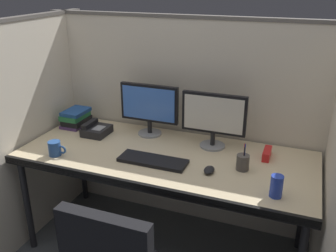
% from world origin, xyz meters
% --- Properties ---
extents(cubicle_partition_rear, '(2.21, 0.06, 1.57)m').
position_xyz_m(cubicle_partition_rear, '(0.00, 0.74, 0.79)').
color(cubicle_partition_rear, beige).
rests_on(cubicle_partition_rear, ground).
extents(cubicle_partition_left, '(0.06, 1.41, 1.57)m').
position_xyz_m(cubicle_partition_left, '(-0.99, 0.20, 0.79)').
color(cubicle_partition_left, beige).
rests_on(cubicle_partition_left, ground).
extents(cubicle_partition_right, '(0.06, 1.41, 1.57)m').
position_xyz_m(cubicle_partition_right, '(0.99, 0.20, 0.79)').
color(cubicle_partition_right, beige).
rests_on(cubicle_partition_right, ground).
extents(desk, '(1.90, 0.80, 0.74)m').
position_xyz_m(desk, '(0.00, 0.29, 0.69)').
color(desk, beige).
rests_on(desk, ground).
extents(monitor_left, '(0.43, 0.17, 0.37)m').
position_xyz_m(monitor_left, '(-0.23, 0.57, 0.96)').
color(monitor_left, gray).
rests_on(monitor_left, desk).
extents(monitor_right, '(0.43, 0.17, 0.37)m').
position_xyz_m(monitor_right, '(0.25, 0.52, 0.96)').
color(monitor_right, gray).
rests_on(monitor_right, desk).
extents(keyboard_main, '(0.43, 0.15, 0.02)m').
position_xyz_m(keyboard_main, '(-0.03, 0.17, 0.75)').
color(keyboard_main, black).
rests_on(keyboard_main, desk).
extents(computer_mouse, '(0.06, 0.10, 0.04)m').
position_xyz_m(computer_mouse, '(0.33, 0.17, 0.76)').
color(computer_mouse, black).
rests_on(computer_mouse, desk).
extents(soda_can, '(0.07, 0.07, 0.12)m').
position_xyz_m(soda_can, '(0.72, 0.05, 0.80)').
color(soda_can, '#263FB2').
rests_on(soda_can, desk).
extents(pen_cup, '(0.08, 0.08, 0.17)m').
position_xyz_m(pen_cup, '(0.50, 0.28, 0.79)').
color(pen_cup, '#4C4742').
rests_on(pen_cup, desk).
extents(book_stack, '(0.16, 0.22, 0.13)m').
position_xyz_m(book_stack, '(-0.82, 0.52, 0.80)').
color(book_stack, '#4C3366').
rests_on(book_stack, desk).
extents(coffee_mug, '(0.13, 0.08, 0.09)m').
position_xyz_m(coffee_mug, '(-0.66, 0.04, 0.79)').
color(coffee_mug, '#264C8C').
rests_on(coffee_mug, desk).
extents(desk_phone, '(0.17, 0.19, 0.09)m').
position_xyz_m(desk_phone, '(-0.59, 0.43, 0.77)').
color(desk_phone, black).
rests_on(desk_phone, desk).
extents(red_stapler, '(0.04, 0.15, 0.06)m').
position_xyz_m(red_stapler, '(0.62, 0.49, 0.77)').
color(red_stapler, red).
rests_on(red_stapler, desk).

